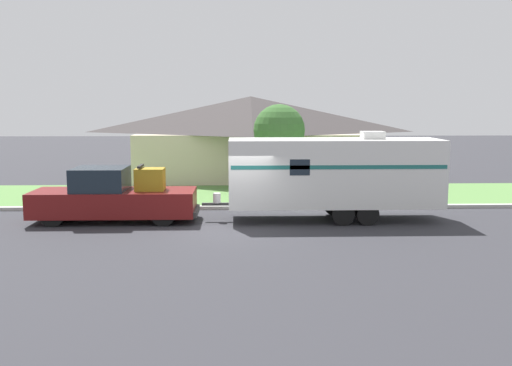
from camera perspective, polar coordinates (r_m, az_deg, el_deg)
The scene contains 8 objects.
ground_plane at distance 19.78m, azimuth -1.88°, elevation -4.58°, with size 120.00×120.00×0.00m, color #2D2D33.
curb_strip at distance 23.45m, azimuth -1.88°, elevation -2.45°, with size 80.00×0.30×0.14m.
lawn_strip at distance 27.05m, azimuth -1.88°, elevation -1.19°, with size 80.00×7.00×0.03m.
house_across_street at distance 33.73m, azimuth -0.54°, elevation 4.78°, with size 13.73×8.27×4.75m.
pickup_truck at distance 21.46m, azimuth -14.05°, elevation -1.41°, with size 6.00×2.03×2.08m.
travel_trailer at distance 21.16m, azimuth 7.84°, elevation 1.04°, with size 8.74×2.26×3.29m.
mailbox at distance 24.28m, azimuth 9.05°, elevation 0.09°, with size 0.48×0.20×1.33m.
tree_in_yard at distance 26.93m, azimuth 2.34°, elevation 5.28°, with size 2.43×2.43×4.29m.
Camera 1 is at (0.02, -19.32, 4.23)m, focal length 40.00 mm.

